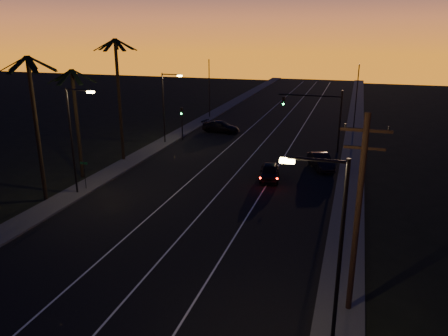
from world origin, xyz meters
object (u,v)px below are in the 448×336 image
(utility_pole, at_px, (358,212))
(signal_mast, at_px, (319,109))
(right_car, at_px, (321,161))
(lead_car, at_px, (269,172))
(cross_car, at_px, (221,127))

(utility_pole, bearing_deg, signal_mast, 98.47)
(utility_pole, distance_m, right_car, 23.91)
(signal_mast, relative_size, lead_car, 1.42)
(signal_mast, relative_size, cross_car, 1.31)
(signal_mast, xyz_separation_m, cross_car, (-13.35, 5.72, -4.02))
(utility_pole, height_order, right_car, utility_pole)
(utility_pole, height_order, lead_car, utility_pole)
(lead_car, relative_size, cross_car, 0.93)
(utility_pole, height_order, cross_car, utility_pole)
(cross_car, bearing_deg, right_car, -40.94)
(right_car, bearing_deg, lead_car, -131.80)
(cross_car, bearing_deg, lead_car, -59.58)
(lead_car, xyz_separation_m, right_car, (4.26, 4.77, 0.02))
(utility_pole, distance_m, signal_mast, 30.33)
(lead_car, xyz_separation_m, cross_car, (-10.13, 17.25, 0.01))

